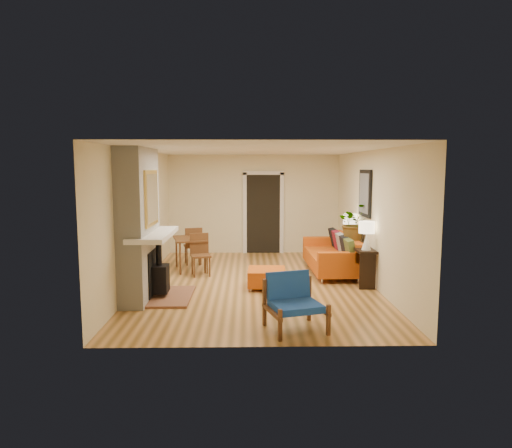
% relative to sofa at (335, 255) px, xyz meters
% --- Properties ---
extents(room_shell, '(6.50, 6.50, 6.50)m').
position_rel_sofa_xyz_m(room_shell, '(-1.13, 1.70, 0.87)').
color(room_shell, tan).
rests_on(room_shell, ground).
extents(fireplace, '(1.09, 1.68, 2.60)m').
position_rel_sofa_xyz_m(fireplace, '(-3.74, -1.93, 0.87)').
color(fireplace, white).
rests_on(fireplace, ground).
extents(sofa, '(0.97, 2.18, 0.86)m').
position_rel_sofa_xyz_m(sofa, '(0.00, 0.00, 0.00)').
color(sofa, silver).
rests_on(sofa, ground).
extents(ottoman, '(0.73, 0.73, 0.36)m').
position_rel_sofa_xyz_m(ottoman, '(-1.54, -1.29, -0.17)').
color(ottoman, silver).
rests_on(ottoman, ground).
extents(blue_chair, '(0.92, 0.91, 0.78)m').
position_rel_sofa_xyz_m(blue_chair, '(-1.27, -3.48, 0.05)').
color(blue_chair, brown).
rests_on(blue_chair, ground).
extents(dining_table, '(0.97, 1.68, 0.88)m').
position_rel_sofa_xyz_m(dining_table, '(-3.11, 0.28, 0.20)').
color(dining_table, brown).
rests_on(dining_table, ground).
extents(console_table, '(0.34, 1.85, 0.72)m').
position_rel_sofa_xyz_m(console_table, '(0.34, -0.61, 0.20)').
color(console_table, black).
rests_on(console_table, ground).
extents(lamp_near, '(0.30, 0.30, 0.54)m').
position_rel_sofa_xyz_m(lamp_near, '(0.34, -1.31, 0.69)').
color(lamp_near, white).
rests_on(lamp_near, console_table).
extents(lamp_far, '(0.30, 0.30, 0.54)m').
position_rel_sofa_xyz_m(lamp_far, '(0.34, 0.09, 0.69)').
color(lamp_far, white).
rests_on(lamp_far, console_table).
extents(houseplant, '(0.90, 0.84, 0.81)m').
position_rel_sofa_xyz_m(houseplant, '(0.33, -0.35, 0.75)').
color(houseplant, '#1E5919').
rests_on(houseplant, console_table).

